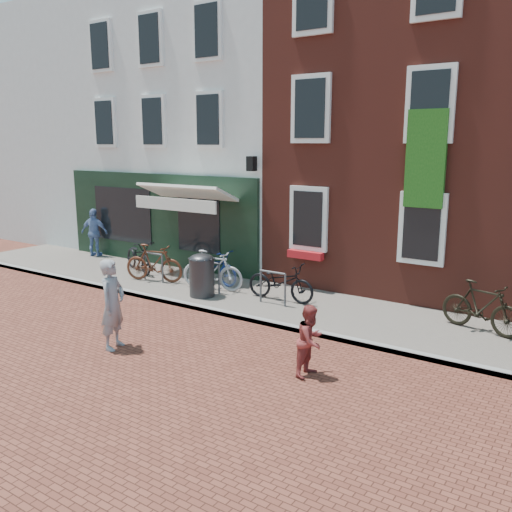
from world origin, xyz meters
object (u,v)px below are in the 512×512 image
Objects in this scene: boy at (311,340)px; bicycle_4 at (281,282)px; cafe_person at (95,232)px; bicycle_0 at (139,256)px; woman at (113,304)px; bicycle_1 at (154,263)px; bicycle_3 at (212,270)px; bicycle_2 at (213,266)px; litter_bin at (202,273)px; bicycle_5 at (482,307)px.

bicycle_4 is (-2.62, 3.31, -0.05)m from boy.
bicycle_0 is at bearing 144.09° from cafe_person.
cafe_person reaches higher than bicycle_0.
boy is 4.22m from bicycle_4.
bicycle_1 is at bearing 18.51° from woman.
cafe_person is 0.93× the size of bicycle_3.
woman is 0.98× the size of bicycle_2.
bicycle_1 is (4.18, -1.40, -0.29)m from cafe_person.
litter_bin is at bearing 111.04° from bicycle_4.
bicycle_3 is (3.15, -0.37, 0.05)m from bicycle_0.
bicycle_2 is at bearing 79.47° from bicycle_4.
cafe_person is 3.07m from bicycle_0.
woman reaches higher than boy.
bicycle_5 is at bearing -100.38° from bicycle_1.
cafe_person is 0.90× the size of bicycle_2.
cafe_person is 0.90× the size of bicycle_4.
boy is at bearing 137.35° from cafe_person.
litter_bin is 0.94× the size of boy.
woman is at bearing -179.87° from bicycle_3.
litter_bin is 0.67× the size of bicycle_3.
cafe_person reaches higher than bicycle_1.
woman reaches higher than bicycle_1.
cafe_person is at bearing 163.94° from litter_bin.
cafe_person is at bearing 90.23° from bicycle_2.
cafe_person is at bearing 71.26° from boy.
cafe_person reaches higher than bicycle_3.
boy reaches higher than bicycle_4.
bicycle_5 reaches higher than bicycle_4.
boy is 0.71× the size of bicycle_5.
litter_bin is 0.66× the size of woman.
bicycle_2 is 1.03× the size of bicycle_5.
bicycle_1 is at bearing 69.23° from boy.
bicycle_2 is at bearing 152.81° from cafe_person.
woman is 1.01× the size of bicycle_1.
bicycle_3 is 2.04m from bicycle_4.
bicycle_4 is at bearing 22.99° from litter_bin.
cafe_person is at bearing 35.82° from woman.
bicycle_5 is at bearing -83.25° from bicycle_2.
boy reaches higher than bicycle_2.
boy reaches higher than bicycle_1.
cafe_person reaches higher than bicycle_4.
litter_bin reaches higher than bicycle_0.
bicycle_5 is at bearing -65.87° from bicycle_0.
bicycle_1 is (-2.09, 0.40, -0.08)m from litter_bin.
bicycle_0 is at bearing 68.87° from boy.
bicycle_1 and bicycle_3 have the same top height.
bicycle_2 is at bearing -1.56° from woman.
bicycle_3 is (-0.85, 4.17, -0.26)m from woman.
cafe_person reaches higher than litter_bin.
woman is 4.26m from bicycle_3.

